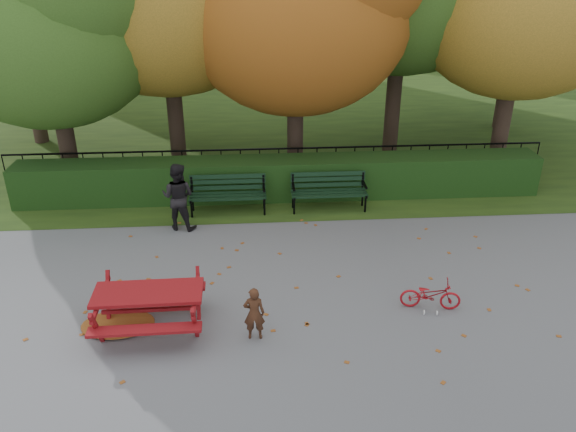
{
  "coord_description": "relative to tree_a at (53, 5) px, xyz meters",
  "views": [
    {
      "loc": [
        -0.75,
        -8.55,
        5.73
      ],
      "look_at": [
        -0.05,
        1.26,
        1.0
      ],
      "focal_mm": 35.0,
      "sensor_mm": 36.0,
      "label": 1
    }
  ],
  "objects": [
    {
      "name": "adult",
      "position": [
        2.83,
        -2.68,
        -3.75
      ],
      "size": [
        0.87,
        0.76,
        1.53
      ],
      "primitive_type": "imported",
      "rotation": [
        0.0,
        0.0,
        2.87
      ],
      "color": "black",
      "rests_on": "ground"
    },
    {
      "name": "grass_strip",
      "position": [
        5.19,
        8.42,
        -4.52
      ],
      "size": [
        90.0,
        90.0,
        0.0
      ],
      "primitive_type": "plane",
      "color": "#213712",
      "rests_on": "ground"
    },
    {
      "name": "bench_right",
      "position": [
        6.29,
        -1.88,
        -4.0
      ],
      "size": [
        1.8,
        0.57,
        0.88
      ],
      "color": "black",
      "rests_on": "ground"
    },
    {
      "name": "bench_left",
      "position": [
        3.89,
        -1.88,
        -4.0
      ],
      "size": [
        1.8,
        0.57,
        0.88
      ],
      "color": "black",
      "rests_on": "ground"
    },
    {
      "name": "iron_fence",
      "position": [
        5.19,
        -0.28,
        -3.98
      ],
      "size": [
        14.0,
        0.04,
        1.02
      ],
      "color": "black",
      "rests_on": "ground"
    },
    {
      "name": "tree_a",
      "position": [
        0.0,
        0.0,
        0.0
      ],
      "size": [
        5.88,
        5.6,
        7.48
      ],
      "color": "#31211C",
      "rests_on": "ground"
    },
    {
      "name": "leaf_scatter",
      "position": [
        5.19,
        -5.28,
        -4.51
      ],
      "size": [
        9.0,
        5.7,
        0.01
      ],
      "primitive_type": null,
      "color": "maroon",
      "rests_on": "ground"
    },
    {
      "name": "child",
      "position": [
        4.42,
        -6.75,
        -4.05
      ],
      "size": [
        0.35,
        0.24,
        0.94
      ],
      "primitive_type": "imported",
      "rotation": [
        0.0,
        0.0,
        3.11
      ],
      "color": "#422415",
      "rests_on": "ground"
    },
    {
      "name": "ground",
      "position": [
        5.19,
        -5.58,
        -4.52
      ],
      "size": [
        90.0,
        90.0,
        0.0
      ],
      "primitive_type": "plane",
      "color": "slate",
      "rests_on": "ground"
    },
    {
      "name": "leaf_pile",
      "position": [
        2.15,
        -6.29,
        -4.48
      ],
      "size": [
        1.4,
        1.14,
        0.08
      ],
      "primitive_type": "ellipsoid",
      "rotation": [
        0.0,
        0.0,
        -0.27
      ],
      "color": "maroon",
      "rests_on": "ground"
    },
    {
      "name": "bicycle",
      "position": [
        7.49,
        -6.14,
        -4.25
      ],
      "size": [
        1.09,
        0.55,
        0.55
      ],
      "primitive_type": "imported",
      "rotation": [
        0.0,
        0.0,
        1.39
      ],
      "color": "#A30F17",
      "rests_on": "ground"
    },
    {
      "name": "picnic_table",
      "position": [
        2.73,
        -6.42,
        -3.94
      ],
      "size": [
        1.76,
        1.43,
        0.85
      ],
      "rotation": [
        0.0,
        0.0,
        0.01
      ],
      "color": "maroon",
      "rests_on": "ground"
    },
    {
      "name": "hedge",
      "position": [
        5.19,
        -1.08,
        -4.02
      ],
      "size": [
        13.0,
        0.9,
        1.0
      ],
      "primitive_type": "cube",
      "color": "black",
      "rests_on": "ground"
    }
  ]
}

